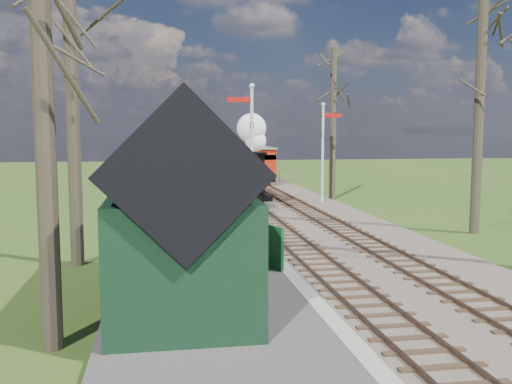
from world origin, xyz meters
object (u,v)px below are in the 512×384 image
red_carriage_b (246,160)px  locomotive (249,167)px  station_shed (180,213)px  red_carriage_a (256,164)px  sign_board (275,247)px  bench (245,259)px  semaphore_far (324,145)px  person (247,285)px  coach (234,170)px  semaphore_near (250,143)px

red_carriage_b → locomotive: bearing=-98.0°
station_shed → red_carriage_a: 31.20m
sign_board → bench: 0.92m
semaphore_far → red_carriage_b: size_ratio=1.04×
semaphore_far → bench: 17.08m
person → coach: bearing=-30.6°
red_carriage_a → bench: bearing=-100.2°
person → bench: bearing=-31.7°
locomotive → red_carriage_a: 13.30m
locomotive → coach: (0.01, 6.07, -0.60)m
locomotive → sign_board: bearing=-95.9°
station_shed → person: 2.36m
semaphore_far → red_carriage_b: 18.09m
semaphore_near → red_carriage_a: semaphore_near is taller
station_shed → red_carriage_b: size_ratio=1.15×
semaphore_near → coach: size_ratio=0.80×
semaphore_far → red_carriage_b: semaphore_far is taller
red_carriage_b → bench: 33.73m
coach → person: size_ratio=5.54×
locomotive → red_carriage_b: (2.61, 18.53, -0.62)m
locomotive → bench: (-2.39, -14.81, -1.65)m
locomotive → sign_board: locomotive is taller
bench → person: 4.01m
sign_board → bench: (-0.88, -0.13, -0.26)m
locomotive → semaphore_far: bearing=7.9°
coach → red_carriage_a: size_ratio=1.41×
red_carriage_b → station_shed: bearing=-100.9°
station_shed → locomotive: size_ratio=1.30×
red_carriage_a → person: bearing=-99.9°
station_shed → locomotive: bearing=76.2°
station_shed → semaphore_far: size_ratio=1.10×
station_shed → semaphore_near: semaphore_near is taller
station_shed → locomotive: locomotive is taller
coach → red_carriage_b: 12.73m
semaphore_far → bench: size_ratio=4.11×
locomotive → red_carriage_b: locomotive is taller
semaphore_far → person: (-7.33, -19.38, -2.45)m
semaphore_far → red_carriage_b: (-1.77, 17.92, -1.75)m
semaphore_near → locomotive: semaphore_near is taller
semaphore_far → locomotive: semaphore_far is taller
coach → red_carriage_a: coach is taller
coach → sign_board: size_ratio=6.21×
locomotive → bench: size_ratio=3.47×
red_carriage_a → sign_board: red_carriage_a is taller
semaphore_near → red_carriage_b: size_ratio=1.13×
coach → person: 25.02m
sign_board → person: (-1.43, -4.09, 0.07)m
semaphore_near → person: semaphore_near is taller
bench → sign_board: bearing=8.7°
semaphore_near → coach: (0.77, 11.46, -2.00)m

